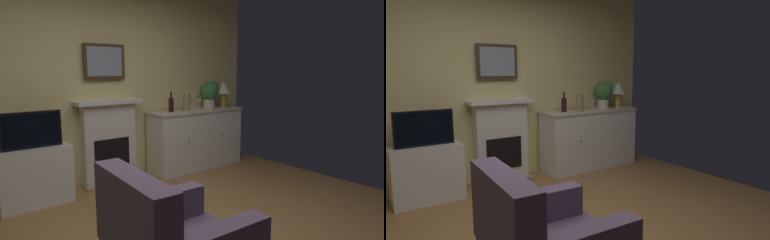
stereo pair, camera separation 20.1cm
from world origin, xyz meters
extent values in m
cube|color=#EAD68C|center=(0.00, 2.21, 1.45)|extent=(5.38, 0.06, 2.89)
cube|color=white|center=(0.18, 2.09, 0.53)|extent=(0.70, 0.18, 1.05)
cube|color=tan|center=(0.18, 1.99, 0.01)|extent=(0.77, 0.20, 0.03)
cube|color=black|center=(0.18, 2.00, 0.39)|extent=(0.48, 0.02, 0.42)
cube|color=white|center=(0.18, 2.06, 1.07)|extent=(0.87, 0.27, 0.05)
cube|color=#473323|center=(0.18, 2.13, 1.59)|extent=(0.55, 0.03, 0.45)
cube|color=#8C99A8|center=(0.18, 2.11, 1.59)|extent=(0.47, 0.01, 0.37)
cube|color=white|center=(1.53, 1.91, 0.43)|extent=(1.50, 0.45, 0.86)
cube|color=beige|center=(1.53, 1.91, 0.87)|extent=(1.53, 0.48, 0.03)
sphere|color=brown|center=(1.20, 1.67, 0.49)|extent=(0.02, 0.02, 0.02)
sphere|color=brown|center=(1.86, 1.67, 0.49)|extent=(0.02, 0.02, 0.02)
cylinder|color=#B79338|center=(2.10, 1.91, 1.00)|extent=(0.10, 0.10, 0.22)
cone|color=silver|center=(2.10, 1.91, 1.20)|extent=(0.26, 0.26, 0.18)
cylinder|color=#331419|center=(1.08, 1.93, 0.99)|extent=(0.08, 0.08, 0.20)
cylinder|color=#331419|center=(1.08, 1.93, 1.13)|extent=(0.03, 0.03, 0.09)
cylinder|color=silver|center=(1.46, 1.92, 0.89)|extent=(0.06, 0.06, 0.00)
cylinder|color=silver|center=(1.46, 1.92, 0.94)|extent=(0.01, 0.01, 0.09)
cone|color=silver|center=(1.46, 1.92, 1.02)|extent=(0.07, 0.07, 0.07)
cylinder|color=silver|center=(1.57, 1.88, 0.89)|extent=(0.06, 0.06, 0.00)
cylinder|color=silver|center=(1.57, 1.88, 0.94)|extent=(0.01, 0.01, 0.09)
cone|color=silver|center=(1.57, 1.88, 1.02)|extent=(0.07, 0.07, 0.07)
cylinder|color=#9E7F5B|center=(1.31, 1.86, 1.01)|extent=(0.11, 0.11, 0.24)
sphere|color=#9E7F5B|center=(1.31, 1.86, 1.13)|extent=(0.08, 0.08, 0.08)
cube|color=white|center=(-0.80, 1.92, 0.32)|extent=(0.75, 0.42, 0.64)
cube|color=black|center=(-0.80, 1.90, 0.84)|extent=(0.62, 0.06, 0.40)
cube|color=black|center=(-0.80, 1.87, 0.84)|extent=(0.57, 0.01, 0.35)
cylinder|color=beige|center=(1.83, 1.96, 0.96)|extent=(0.18, 0.18, 0.14)
sphere|color=#3D753D|center=(1.83, 1.96, 1.16)|extent=(0.30, 0.30, 0.30)
sphere|color=#3D753D|center=(1.89, 1.93, 1.23)|extent=(0.18, 0.18, 0.18)
cube|color=#604C66|center=(-0.81, -0.38, 0.67)|extent=(0.20, 0.77, 0.50)
cube|color=#604C66|center=(-0.47, -0.08, 0.53)|extent=(0.73, 0.18, 0.22)
camera|label=1|loc=(-1.65, -1.93, 1.49)|focal=30.94mm
camera|label=2|loc=(-1.49, -2.05, 1.49)|focal=30.94mm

